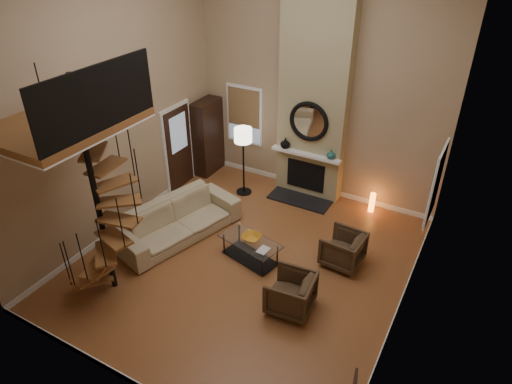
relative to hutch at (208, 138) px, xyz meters
The scene contains 31 objects.
ground 4.05m from the hutch, 45.24° to the right, with size 6.00×6.50×0.01m, color #AB6737.
back_wall 3.34m from the hutch, ahead, with size 6.00×0.02×5.50m, color tan.
front_wall 6.89m from the hutch, 65.36° to the right, with size 6.00×0.02×5.50m, color tan.
left_wall 3.33m from the hutch, 94.65° to the right, with size 0.02×6.50×5.50m, color tan.
right_wall 6.66m from the hutch, 25.84° to the right, with size 0.02×6.50×5.50m, color tan.
baseboard_back 2.95m from the hutch, ahead, with size 6.00×0.02×0.12m, color white.
baseboard_front 6.70m from the hutch, 65.33° to the right, with size 6.00×0.02×0.12m, color white.
baseboard_left 2.94m from the hutch, 94.44° to the right, with size 0.02×6.50×0.12m, color white.
baseboard_right 6.47m from the hutch, 25.88° to the right, with size 0.02×6.50×0.12m, color white.
chimney_breast 3.32m from the hutch, ahead, with size 1.60×0.38×5.50m, color tan.
hearth 2.93m from the hutch, ahead, with size 1.50×0.60×0.04m, color black.
firebox 2.80m from the hutch, ahead, with size 0.95×0.02×0.72m, color black.
mantel 2.78m from the hutch, ahead, with size 1.70×0.18×0.06m, color white.
mirror_frame 2.95m from the hutch, ahead, with size 0.94×0.94×0.10m, color black.
mirror_disc 2.95m from the hutch, ahead, with size 0.80×0.80×0.01m, color white.
vase_left 2.25m from the hutch, ahead, with size 0.24×0.24×0.25m, color black.
vase_right 3.39m from the hutch, ahead, with size 0.20×0.20×0.21m, color #185450.
window_back 1.18m from the hutch, 26.04° to the left, with size 1.02×0.06×1.52m.
window_right 5.84m from the hutch, ahead, with size 0.06×1.02×1.52m.
entry_door 1.02m from the hutch, 100.36° to the right, with size 0.10×1.05×2.16m.
loft 5.18m from the hutch, 81.00° to the right, with size 1.70×2.20×1.09m.
spiral_stair 4.77m from the hutch, 77.81° to the right, with size 1.47×1.47×4.06m.
hutch is the anchor object (origin of this frame).
sofa 2.99m from the hutch, 68.62° to the right, with size 2.71×1.06×0.79m, color tan.
armchair_near 4.96m from the hutch, 23.26° to the right, with size 0.73×0.76×0.69m, color #483421.
armchair_far 5.48m from the hutch, 40.31° to the right, with size 0.75×0.78×0.71m, color #483421.
coffee_table 3.95m from the hutch, 43.86° to the right, with size 1.33×0.88×0.45m.
bowl 3.89m from the hutch, 43.33° to the right, with size 0.37×0.37×0.09m, color orange.
book 4.28m from the hutch, 42.05° to the right, with size 0.19×0.26×0.03m, color gray.
floor_lamp 1.57m from the hutch, 21.20° to the right, with size 0.42×0.42×1.73m.
accent_lamp 4.48m from the hutch, ahead, with size 0.13×0.13×0.47m, color orange.
Camera 1 is at (3.59, -6.07, 5.93)m, focal length 31.94 mm.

